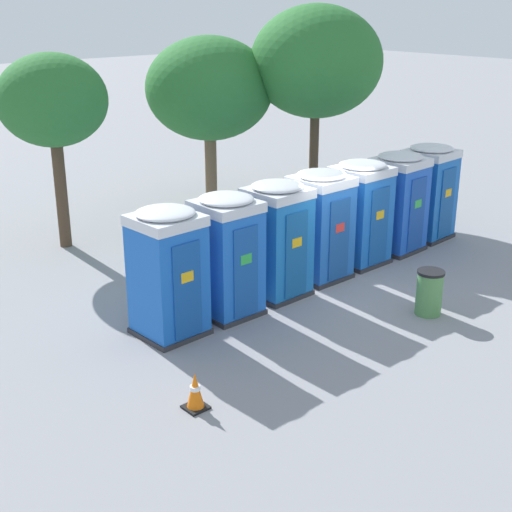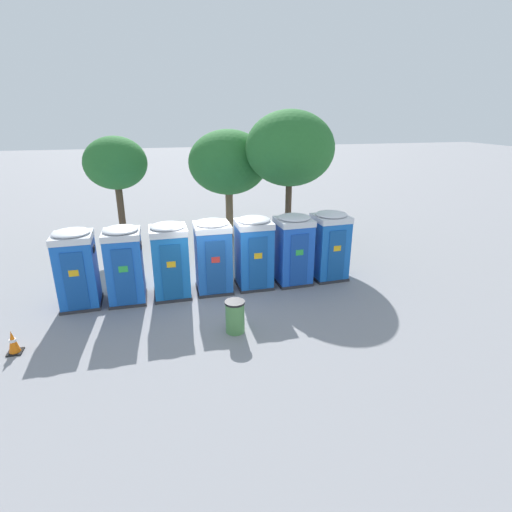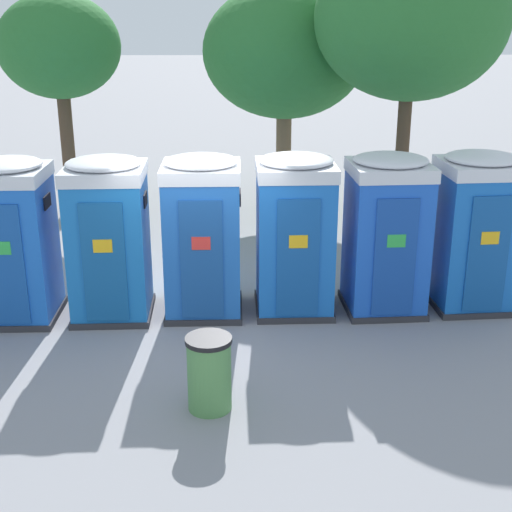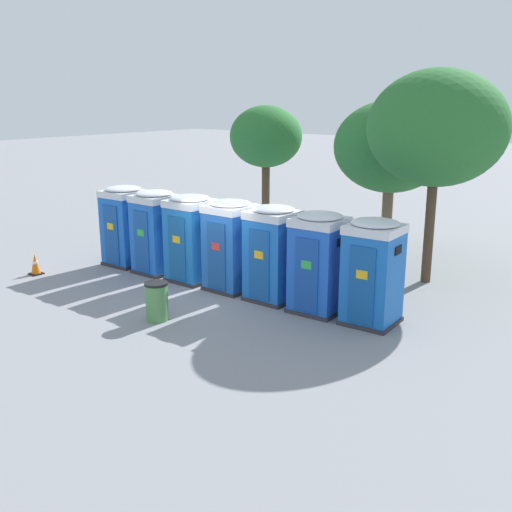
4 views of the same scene
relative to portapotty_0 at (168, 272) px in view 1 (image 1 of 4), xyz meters
name	(u,v)px [view 1 (image 1 of 4)]	position (x,y,z in m)	size (l,w,h in m)	color
ground_plane	(327,280)	(4.33, -0.08, -1.28)	(120.00, 120.00, 0.00)	gray
portapotty_0	(168,272)	(0.00, 0.00, 0.00)	(1.25, 1.24, 2.54)	#2D2D33
portapotty_1	(227,255)	(1.44, 0.00, 0.00)	(1.18, 1.21, 2.54)	#2D2D33
portapotty_2	(277,239)	(2.88, 0.07, 0.00)	(1.25, 1.23, 2.54)	#2D2D33
portapotty_3	(320,225)	(4.32, 0.17, 0.00)	(1.22, 1.21, 2.54)	#2D2D33
portapotty_4	(360,212)	(5.76, 0.22, 0.00)	(1.24, 1.22, 2.54)	#2D2D33
portapotty_5	(398,202)	(7.20, 0.22, 0.00)	(1.29, 1.26, 2.54)	#2D2D33
portapotty_6	(428,191)	(8.64, 0.33, 0.00)	(1.29, 1.28, 2.54)	#2D2D33
street_tree_0	(209,89)	(5.93, 6.32, 2.36)	(3.73, 3.73, 5.16)	brown
street_tree_1	(316,62)	(8.29, 4.29, 3.12)	(3.83, 3.83, 6.02)	#4C3826
street_tree_2	(52,102)	(0.90, 6.10, 2.47)	(2.72, 2.72, 4.94)	#4C3826
trash_can	(429,292)	(4.52, -2.76, -0.80)	(0.57, 0.57, 0.95)	#518C4C
traffic_cone	(195,391)	(-1.25, -2.50, -0.97)	(0.36, 0.36, 0.64)	black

